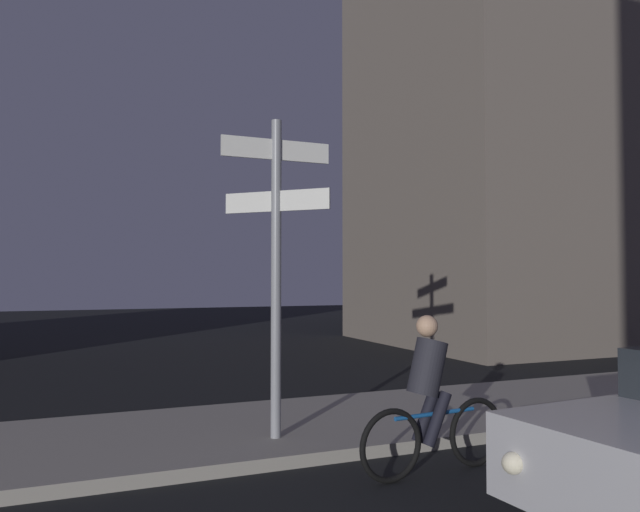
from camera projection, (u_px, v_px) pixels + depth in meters
name	position (u px, v px, depth m)	size (l,w,h in m)	color
sidewalk_kerb	(226.00, 434.00, 7.43)	(40.00, 2.83, 0.14)	gray
signpost	(276.00, 250.00, 7.06)	(1.33, 0.98, 3.71)	gray
cyclist	(431.00, 400.00, 6.10)	(1.82, 0.37, 1.61)	black
building_right_block	(530.00, 40.00, 19.45)	(9.72, 7.85, 19.38)	#6B6056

